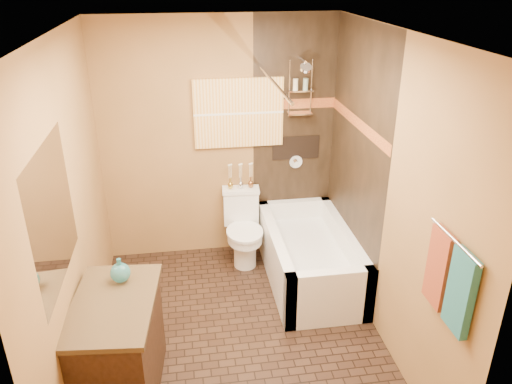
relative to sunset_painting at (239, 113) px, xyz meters
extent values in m
plane|color=black|center=(-0.20, -1.48, -1.55)|extent=(3.00, 3.00, 0.00)
cube|color=#A3713F|center=(-1.40, -1.48, -0.30)|extent=(0.02, 3.00, 2.50)
cube|color=#A3713F|center=(1.00, -1.48, -0.30)|extent=(0.02, 3.00, 2.50)
cube|color=#A3713F|center=(-0.20, 0.02, -0.30)|extent=(2.40, 0.02, 2.50)
cube|color=#A3713F|center=(-0.20, -2.98, -0.30)|extent=(2.40, 0.02, 2.50)
plane|color=silver|center=(-0.20, -1.48, 0.95)|extent=(3.00, 3.00, 0.00)
cube|color=black|center=(0.57, 0.01, -0.30)|extent=(0.85, 0.01, 2.50)
cube|color=black|center=(0.99, -0.73, -0.30)|extent=(0.01, 1.50, 2.50)
cube|color=maroon|center=(0.57, 0.00, 0.07)|extent=(0.85, 0.01, 0.10)
cube|color=maroon|center=(0.98, -0.73, 0.07)|extent=(0.01, 1.50, 0.10)
cube|color=black|center=(0.60, 0.01, -0.40)|extent=(0.50, 0.01, 0.25)
cylinder|color=silver|center=(0.60, -0.12, 0.53)|extent=(0.02, 0.26, 0.02)
cylinder|color=silver|center=(0.60, -0.28, 0.48)|extent=(0.11, 0.11, 0.09)
cylinder|color=silver|center=(0.60, -0.01, -0.55)|extent=(0.14, 0.02, 0.14)
cylinder|color=silver|center=(0.20, -0.73, 0.47)|extent=(0.03, 1.55, 0.03)
cylinder|color=silver|center=(0.95, -2.53, -0.10)|extent=(0.02, 0.55, 0.02)
cube|color=#1D5F63|center=(0.96, -2.66, -0.37)|extent=(0.05, 0.22, 0.52)
cube|color=maroon|center=(0.96, -2.40, -0.37)|extent=(0.05, 0.22, 0.52)
cube|color=gold|center=(0.00, 0.00, 0.00)|extent=(0.90, 0.04, 0.70)
cube|color=white|center=(-1.39, -1.93, -0.05)|extent=(0.01, 1.00, 0.90)
cube|color=white|center=(0.60, -1.43, -1.27)|extent=(0.80, 0.10, 0.55)
cube|color=white|center=(0.60, -0.03, -1.27)|extent=(0.80, 0.10, 0.55)
cube|color=white|center=(0.25, -0.73, -1.27)|extent=(0.10, 1.50, 0.55)
cube|color=white|center=(0.95, -0.73, -1.27)|extent=(0.10, 1.50, 0.55)
cube|color=white|center=(0.60, -0.73, -1.38)|extent=(0.64, 1.34, 0.35)
cube|color=white|center=(0.00, -0.09, -1.01)|extent=(0.38, 0.19, 0.37)
cube|color=white|center=(0.00, -0.09, -0.81)|extent=(0.40, 0.21, 0.04)
cylinder|color=white|center=(0.00, -0.37, -1.37)|extent=(0.23, 0.23, 0.37)
cylinder|color=white|center=(0.00, -0.37, -1.20)|extent=(0.36, 0.36, 0.10)
cylinder|color=white|center=(0.00, -0.37, -1.15)|extent=(0.38, 0.38, 0.03)
cube|color=black|center=(-1.12, -1.93, -1.16)|extent=(0.62, 0.92, 0.77)
cube|color=black|center=(-1.11, -1.93, -0.76)|extent=(0.65, 0.97, 0.04)
camera|label=1|loc=(-0.57, -4.82, 1.36)|focal=35.00mm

